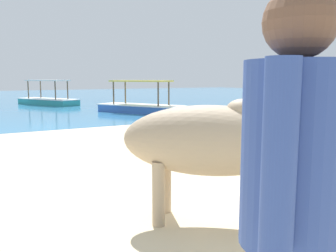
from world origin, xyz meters
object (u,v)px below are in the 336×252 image
bottle (322,117)px  boat_blue (141,106)px  cow (216,142)px  person_standing (291,206)px  deck_chair_near (331,138)px  boat_teal (48,99)px  low_bench_table (325,126)px

bottle → boat_blue: size_ratio=0.08×
cow → boat_blue: 10.95m
cow → person_standing: size_ratio=1.14×
cow → bottle: 4.86m
deck_chair_near → boat_blue: (1.01, 9.17, -0.13)m
person_standing → boat_blue: (5.18, 11.92, -0.70)m
bottle → deck_chair_near: bottle is taller
deck_chair_near → cow: bearing=0.1°
bottle → boat_teal: boat_teal is taller
low_bench_table → boat_blue: size_ratio=0.20×
low_bench_table → boat_teal: size_ratio=0.20×
deck_chair_near → boat_blue: boat_blue is taller
boat_blue → bottle: bearing=-26.7°
low_bench_table → boat_teal: (-2.75, 14.26, -0.11)m
bottle → deck_chair_near: (-1.30, -1.12, -0.17)m
bottle → person_standing: bearing=-144.7°
low_bench_table → person_standing: bearing=-145.6°
bottle → boat_blue: bearing=92.0°
deck_chair_near → boat_blue: size_ratio=0.24×
low_bench_table → bottle: (-0.09, 0.01, 0.19)m
bottle → low_bench_table: bearing=-3.6°
boat_blue → low_bench_table: bearing=-26.1°
cow → boat_teal: bearing=124.0°
cow → person_standing: person_standing is taller
person_standing → boat_teal: person_standing is taller
deck_chair_near → bottle: bearing=-156.7°
bottle → person_standing: 6.72m
deck_chair_near → boat_teal: (-1.36, 15.37, -0.13)m
low_bench_table → person_standing: person_standing is taller
cow → bottle: cow is taller
low_bench_table → boat_blue: 8.06m
person_standing → boat_blue: bearing=-53.9°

